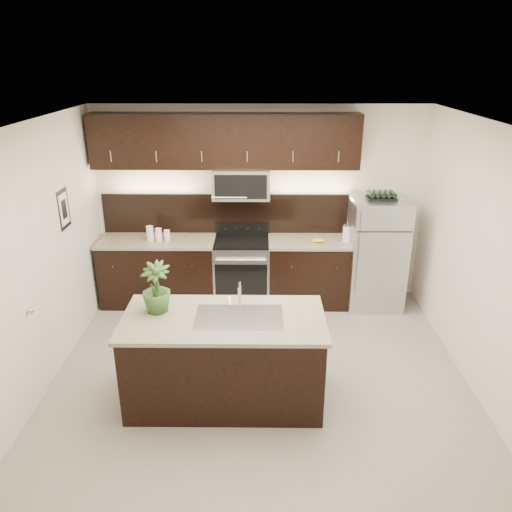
# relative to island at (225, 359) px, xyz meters

# --- Properties ---
(ground) EXTENTS (4.50, 4.50, 0.00)m
(ground) POSITION_rel_island_xyz_m (0.35, 0.48, -0.47)
(ground) COLOR gray
(ground) RESTS_ON ground
(room_walls) EXTENTS (4.52, 4.02, 2.71)m
(room_walls) POSITION_rel_island_xyz_m (0.23, 0.44, 1.22)
(room_walls) COLOR silver
(room_walls) RESTS_ON ground
(counter_run) EXTENTS (3.51, 0.65, 0.94)m
(counter_run) POSITION_rel_island_xyz_m (-0.11, 2.17, -0.00)
(counter_run) COLOR black
(counter_run) RESTS_ON ground
(upper_fixtures) EXTENTS (3.49, 0.40, 1.66)m
(upper_fixtures) POSITION_rel_island_xyz_m (-0.08, 2.32, 1.67)
(upper_fixtures) COLOR black
(upper_fixtures) RESTS_ON counter_run
(island) EXTENTS (1.96, 0.96, 0.94)m
(island) POSITION_rel_island_xyz_m (0.00, 0.00, 0.00)
(island) COLOR black
(island) RESTS_ON ground
(sink_faucet) EXTENTS (0.84, 0.50, 0.28)m
(sink_faucet) POSITION_rel_island_xyz_m (0.15, 0.01, 0.48)
(sink_faucet) COLOR silver
(sink_faucet) RESTS_ON island
(refrigerator) EXTENTS (0.74, 0.67, 1.54)m
(refrigerator) POSITION_rel_island_xyz_m (1.93, 2.11, 0.30)
(refrigerator) COLOR #B2B2B7
(refrigerator) RESTS_ON ground
(wine_rack) EXTENTS (0.38, 0.23, 0.09)m
(wine_rack) POSITION_rel_island_xyz_m (1.93, 2.11, 1.11)
(wine_rack) COLOR black
(wine_rack) RESTS_ON refrigerator
(plant) EXTENTS (0.31, 0.31, 0.51)m
(plant) POSITION_rel_island_xyz_m (-0.66, 0.12, 0.72)
(plant) COLOR #2C4F1F
(plant) RESTS_ON island
(canisters) EXTENTS (0.31, 0.10, 0.21)m
(canisters) POSITION_rel_island_xyz_m (-1.05, 2.12, 0.56)
(canisters) COLOR silver
(canisters) RESTS_ON counter_run
(french_press) EXTENTS (0.11, 0.11, 0.33)m
(french_press) POSITION_rel_island_xyz_m (1.52, 2.12, 0.59)
(french_press) COLOR silver
(french_press) RESTS_ON counter_run
(bananas) EXTENTS (0.18, 0.14, 0.05)m
(bananas) POSITION_rel_island_xyz_m (1.08, 2.09, 0.49)
(bananas) COLOR gold
(bananas) RESTS_ON counter_run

